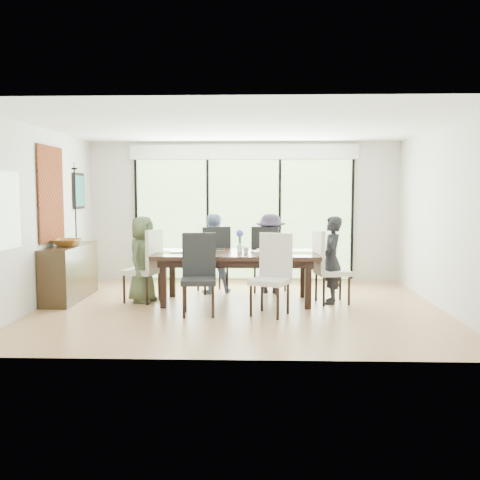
{
  "coord_description": "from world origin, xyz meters",
  "views": [
    {
      "loc": [
        0.26,
        -7.91,
        1.75
      ],
      "look_at": [
        0.0,
        0.25,
        1.0
      ],
      "focal_mm": 40.0,
      "sensor_mm": 36.0,
      "label": 1
    }
  ],
  "objects_px": {
    "person_left_end": "(143,259)",
    "laptop": "(181,252)",
    "chair_left_end": "(141,265)",
    "chair_right_end": "(333,266)",
    "cup_a": "(193,248)",
    "bowl": "(67,242)",
    "chair_near_left": "(199,274)",
    "table_top": "(236,255)",
    "cup_b": "(246,250)",
    "chair_far_right": "(270,259)",
    "person_far_left": "(212,253)",
    "person_far_right": "(270,253)",
    "chair_far_left": "(212,259)",
    "chair_near_right": "(270,275)",
    "vase": "(240,248)",
    "person_right_end": "(331,260)",
    "sideboard": "(70,272)",
    "cup_c": "(287,249)"
  },
  "relations": [
    {
      "from": "chair_far_right",
      "to": "vase",
      "type": "xyz_separation_m",
      "value": [
        -0.5,
        -0.8,
        0.27
      ]
    },
    {
      "from": "cup_c",
      "to": "person_far_right",
      "type": "bearing_deg",
      "value": 108.9
    },
    {
      "from": "bowl",
      "to": "chair_far_right",
      "type": "bearing_deg",
      "value": 13.72
    },
    {
      "from": "chair_near_left",
      "to": "person_right_end",
      "type": "height_order",
      "value": "person_right_end"
    },
    {
      "from": "table_top",
      "to": "chair_far_right",
      "type": "xyz_separation_m",
      "value": [
        0.55,
        0.85,
        -0.18
      ]
    },
    {
      "from": "chair_left_end",
      "to": "bowl",
      "type": "xyz_separation_m",
      "value": [
        -1.2,
        0.06,
        0.35
      ]
    },
    {
      "from": "table_top",
      "to": "person_far_left",
      "type": "bearing_deg",
      "value": 118.47
    },
    {
      "from": "chair_left_end",
      "to": "cup_b",
      "type": "bearing_deg",
      "value": 103.12
    },
    {
      "from": "chair_left_end",
      "to": "laptop",
      "type": "bearing_deg",
      "value": 97.84
    },
    {
      "from": "table_top",
      "to": "chair_near_left",
      "type": "relative_size",
      "value": 2.18
    },
    {
      "from": "chair_right_end",
      "to": "cup_a",
      "type": "height_order",
      "value": "chair_right_end"
    },
    {
      "from": "laptop",
      "to": "table_top",
      "type": "bearing_deg",
      "value": -9.95
    },
    {
      "from": "chair_right_end",
      "to": "laptop",
      "type": "distance_m",
      "value": 2.36
    },
    {
      "from": "chair_far_right",
      "to": "bowl",
      "type": "bearing_deg",
      "value": 37.54
    },
    {
      "from": "chair_left_end",
      "to": "person_far_right",
      "type": "xyz_separation_m",
      "value": [
        2.05,
        0.83,
        0.1
      ]
    },
    {
      "from": "chair_near_right",
      "to": "cup_a",
      "type": "xyz_separation_m",
      "value": [
        -1.2,
        1.02,
        0.26
      ]
    },
    {
      "from": "person_far_left",
      "to": "bowl",
      "type": "relative_size",
      "value": 2.93
    },
    {
      "from": "chair_far_right",
      "to": "person_far_left",
      "type": "distance_m",
      "value": 1.01
    },
    {
      "from": "chair_left_end",
      "to": "chair_far_right",
      "type": "distance_m",
      "value": 2.22
    },
    {
      "from": "chair_left_end",
      "to": "person_left_end",
      "type": "xyz_separation_m",
      "value": [
        0.02,
        0.0,
        0.1
      ]
    },
    {
      "from": "person_left_end",
      "to": "bowl",
      "type": "height_order",
      "value": "person_left_end"
    },
    {
      "from": "chair_far_left",
      "to": "bowl",
      "type": "height_order",
      "value": "chair_far_left"
    },
    {
      "from": "cup_a",
      "to": "vase",
      "type": "bearing_deg",
      "value": -7.59
    },
    {
      "from": "chair_far_left",
      "to": "sideboard",
      "type": "xyz_separation_m",
      "value": [
        -2.25,
        -0.69,
        -0.14
      ]
    },
    {
      "from": "chair_near_right",
      "to": "cup_c",
      "type": "distance_m",
      "value": 1.05
    },
    {
      "from": "chair_left_end",
      "to": "chair_right_end",
      "type": "height_order",
      "value": "same"
    },
    {
      "from": "chair_near_left",
      "to": "cup_b",
      "type": "bearing_deg",
      "value": 45.4
    },
    {
      "from": "person_left_end",
      "to": "laptop",
      "type": "relative_size",
      "value": 3.91
    },
    {
      "from": "chair_near_right",
      "to": "vase",
      "type": "xyz_separation_m",
      "value": [
        -0.45,
        0.92,
        0.27
      ]
    },
    {
      "from": "chair_far_left",
      "to": "cup_a",
      "type": "height_order",
      "value": "chair_far_left"
    },
    {
      "from": "cup_a",
      "to": "bowl",
      "type": "bearing_deg",
      "value": -177.32
    },
    {
      "from": "chair_left_end",
      "to": "cup_c",
      "type": "bearing_deg",
      "value": 109.08
    },
    {
      "from": "laptop",
      "to": "cup_b",
      "type": "relative_size",
      "value": 3.3
    },
    {
      "from": "cup_a",
      "to": "person_left_end",
      "type": "bearing_deg",
      "value": -169.11
    },
    {
      "from": "chair_near_left",
      "to": "chair_near_right",
      "type": "bearing_deg",
      "value": -4.43
    },
    {
      "from": "person_far_left",
      "to": "person_left_end",
      "type": "bearing_deg",
      "value": 26.0
    },
    {
      "from": "chair_near_left",
      "to": "bowl",
      "type": "bearing_deg",
      "value": 152.74
    },
    {
      "from": "cup_b",
      "to": "chair_right_end",
      "type": "bearing_deg",
      "value": 4.24
    },
    {
      "from": "chair_near_left",
      "to": "vase",
      "type": "bearing_deg",
      "value": 54.7
    },
    {
      "from": "chair_left_end",
      "to": "person_right_end",
      "type": "height_order",
      "value": "person_right_end"
    },
    {
      "from": "person_far_right",
      "to": "laptop",
      "type": "relative_size",
      "value": 3.91
    },
    {
      "from": "chair_near_right",
      "to": "laptop",
      "type": "xyz_separation_m",
      "value": [
        -1.35,
        0.77,
        0.22
      ]
    },
    {
      "from": "chair_left_end",
      "to": "vase",
      "type": "bearing_deg",
      "value": 108.43
    },
    {
      "from": "cup_a",
      "to": "cup_b",
      "type": "height_order",
      "value": "cup_a"
    },
    {
      "from": "person_right_end",
      "to": "chair_near_left",
      "type": "bearing_deg",
      "value": -58.0
    },
    {
      "from": "chair_far_right",
      "to": "cup_a",
      "type": "distance_m",
      "value": 1.46
    },
    {
      "from": "table_top",
      "to": "chair_right_end",
      "type": "relative_size",
      "value": 2.18
    },
    {
      "from": "chair_left_end",
      "to": "laptop",
      "type": "height_order",
      "value": "chair_left_end"
    },
    {
      "from": "chair_left_end",
      "to": "person_far_right",
      "type": "distance_m",
      "value": 2.21
    },
    {
      "from": "cup_c",
      "to": "cup_a",
      "type": "bearing_deg",
      "value": 178.09
    }
  ]
}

